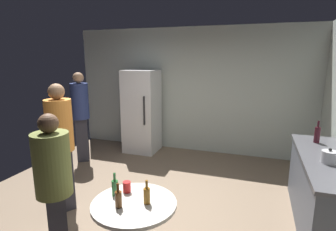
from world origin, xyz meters
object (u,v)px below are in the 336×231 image
(foreground_table, at_px, (134,212))
(plastic_cup_red, at_px, (127,187))
(beer_bottle_amber, at_px, (147,195))
(person_in_olive_shirt, at_px, (54,181))
(kettle, at_px, (330,157))
(beer_bottle_brown, at_px, (118,199))
(person_in_navy_shirt, at_px, (80,110))
(person_in_orange_shirt, at_px, (60,138))
(beer_bottle_green, at_px, (115,187))
(refrigerator, at_px, (142,111))
(wine_bottle_on_counter, at_px, (317,134))

(foreground_table, distance_m, plastic_cup_red, 0.27)
(plastic_cup_red, bearing_deg, beer_bottle_amber, -26.03)
(beer_bottle_amber, xyz_separation_m, person_in_olive_shirt, (-0.88, -0.19, 0.09))
(kettle, bearing_deg, beer_bottle_brown, -145.57)
(person_in_olive_shirt, bearing_deg, person_in_navy_shirt, 78.69)
(person_in_orange_shirt, bearing_deg, beer_bottle_brown, -0.71)
(person_in_olive_shirt, bearing_deg, beer_bottle_brown, -38.78)
(kettle, distance_m, beer_bottle_green, 2.37)
(beer_bottle_amber, xyz_separation_m, beer_bottle_green, (-0.36, 0.05, 0.00))
(plastic_cup_red, distance_m, person_in_orange_shirt, 1.37)
(beer_bottle_brown, height_order, beer_bottle_green, same)
(beer_bottle_green, bearing_deg, beer_bottle_brown, -52.69)
(beer_bottle_amber, height_order, beer_bottle_brown, same)
(refrigerator, relative_size, beer_bottle_brown, 7.83)
(person_in_orange_shirt, bearing_deg, person_in_navy_shirt, 149.68)
(wine_bottle_on_counter, height_order, beer_bottle_brown, wine_bottle_on_counter)
(plastic_cup_red, bearing_deg, foreground_table, -45.23)
(refrigerator, xyz_separation_m, wine_bottle_on_counter, (3.22, -1.25, 0.12))
(beer_bottle_green, bearing_deg, plastic_cup_red, 47.61)
(foreground_table, distance_m, person_in_navy_shirt, 3.24)
(person_in_navy_shirt, bearing_deg, beer_bottle_brown, 12.49)
(foreground_table, height_order, beer_bottle_brown, beer_bottle_brown)
(wine_bottle_on_counter, xyz_separation_m, beer_bottle_brown, (-1.94, -2.11, -0.20))
(plastic_cup_red, relative_size, person_in_olive_shirt, 0.07)
(refrigerator, distance_m, person_in_orange_shirt, 2.56)
(refrigerator, bearing_deg, person_in_olive_shirt, -79.73)
(wine_bottle_on_counter, height_order, person_in_olive_shirt, person_in_olive_shirt)
(beer_bottle_green, relative_size, person_in_navy_shirt, 0.13)
(beer_bottle_brown, bearing_deg, beer_bottle_green, 127.31)
(beer_bottle_amber, xyz_separation_m, plastic_cup_red, (-0.28, 0.13, -0.03))
(refrigerator, relative_size, kettle, 7.38)
(wine_bottle_on_counter, distance_m, person_in_olive_shirt, 3.38)
(kettle, distance_m, wine_bottle_on_counter, 0.79)
(beer_bottle_amber, distance_m, person_in_orange_shirt, 1.66)
(kettle, height_order, beer_bottle_brown, kettle)
(wine_bottle_on_counter, xyz_separation_m, foreground_table, (-1.84, -1.99, -0.39))
(beer_bottle_brown, bearing_deg, person_in_olive_shirt, -175.95)
(person_in_navy_shirt, height_order, person_in_olive_shirt, person_in_navy_shirt)
(refrigerator, xyz_separation_m, person_in_navy_shirt, (-0.89, -0.95, 0.15))
(wine_bottle_on_counter, bearing_deg, refrigerator, 158.85)
(plastic_cup_red, xyz_separation_m, person_in_navy_shirt, (-2.11, 2.13, 0.26))
(person_in_navy_shirt, xyz_separation_m, person_in_orange_shirt, (0.87, -1.60, -0.03))
(refrigerator, bearing_deg, beer_bottle_amber, -65.03)
(beer_bottle_amber, xyz_separation_m, person_in_navy_shirt, (-2.38, 2.27, 0.23))
(refrigerator, height_order, foreground_table, refrigerator)
(foreground_table, height_order, person_in_orange_shirt, person_in_orange_shirt)
(kettle, height_order, person_in_navy_shirt, person_in_navy_shirt)
(beer_bottle_green, height_order, person_in_navy_shirt, person_in_navy_shirt)
(beer_bottle_amber, bearing_deg, refrigerator, 114.97)
(plastic_cup_red, relative_size, person_in_navy_shirt, 0.06)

